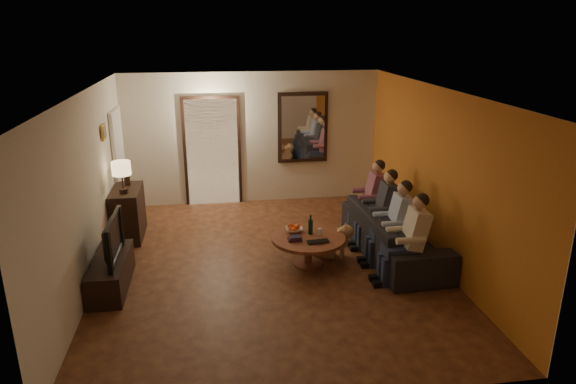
{
  "coord_description": "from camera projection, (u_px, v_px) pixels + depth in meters",
  "views": [
    {
      "loc": [
        -0.8,
        -6.96,
        3.46
      ],
      "look_at": [
        0.3,
        0.3,
        1.05
      ],
      "focal_mm": 32.0,
      "sensor_mm": 36.0,
      "label": 1
    }
  ],
  "objects": [
    {
      "name": "art_canvas",
      "position": [
        105.0,
        132.0,
        8.02
      ],
      "size": [
        0.01,
        0.22,
        0.18
      ],
      "primitive_type": "cube",
      "color": "brown",
      "rests_on": "left_wall"
    },
    {
      "name": "wine_bottle",
      "position": [
        311.0,
        224.0,
        7.68
      ],
      "size": [
        0.07,
        0.07,
        0.31
      ],
      "primitive_type": null,
      "color": "black",
      "rests_on": "coffee_table"
    },
    {
      "name": "person_a",
      "position": [
        410.0,
        242.0,
        7.06
      ],
      "size": [
        0.6,
        0.4,
        1.2
      ],
      "primitive_type": null,
      "color": "tan",
      "rests_on": "sofa"
    },
    {
      "name": "oranges",
      "position": [
        294.0,
        226.0,
        7.77
      ],
      "size": [
        0.2,
        0.2,
        0.08
      ],
      "primitive_type": null,
      "color": "#ED4A14",
      "rests_on": "bowl"
    },
    {
      "name": "left_wall",
      "position": [
        88.0,
        191.0,
        6.97
      ],
      "size": [
        0.02,
        6.0,
        2.6
      ],
      "primitive_type": "cube",
      "color": "beige",
      "rests_on": "floor"
    },
    {
      "name": "kitchen_doorway",
      "position": [
        212.0,
        153.0,
        10.09
      ],
      "size": [
        1.0,
        0.06,
        2.1
      ],
      "primitive_type": "cube",
      "color": "#FFE0A5",
      "rests_on": "floor"
    },
    {
      "name": "door_trim",
      "position": [
        212.0,
        153.0,
        10.08
      ],
      "size": [
        1.12,
        0.04,
        2.22
      ],
      "primitive_type": "cube",
      "color": "black",
      "rests_on": "floor"
    },
    {
      "name": "framed_art",
      "position": [
        104.0,
        132.0,
        8.02
      ],
      "size": [
        0.03,
        0.28,
        0.24
      ],
      "primitive_type": "cube",
      "color": "#B28C33",
      "rests_on": "left_wall"
    },
    {
      "name": "back_wall",
      "position": [
        253.0,
        139.0,
        10.14
      ],
      "size": [
        5.0,
        0.02,
        2.6
      ],
      "primitive_type": "cube",
      "color": "beige",
      "rests_on": "floor"
    },
    {
      "name": "tv_stand",
      "position": [
        111.0,
        273.0,
        7.02
      ],
      "size": [
        0.45,
        1.3,
        0.43
      ],
      "primitive_type": "cube",
      "color": "black",
      "rests_on": "floor"
    },
    {
      "name": "person_d",
      "position": [
        371.0,
        200.0,
        8.75
      ],
      "size": [
        0.6,
        0.4,
        1.2
      ],
      "primitive_type": null,
      "color": "tan",
      "rests_on": "sofa"
    },
    {
      "name": "bowl",
      "position": [
        294.0,
        230.0,
        7.8
      ],
      "size": [
        0.26,
        0.26,
        0.06
      ],
      "primitive_type": "imported",
      "color": "white",
      "rests_on": "coffee_table"
    },
    {
      "name": "tv",
      "position": [
        107.0,
        239.0,
        6.86
      ],
      "size": [
        1.02,
        0.13,
        0.59
      ],
      "primitive_type": "imported",
      "rotation": [
        0.0,
        0.0,
        1.57
      ],
      "color": "black",
      "rests_on": "tv_stand"
    },
    {
      "name": "front_wall",
      "position": [
        310.0,
        282.0,
        4.51
      ],
      "size": [
        5.0,
        0.02,
        2.6
      ],
      "primitive_type": "cube",
      "color": "beige",
      "rests_on": "floor"
    },
    {
      "name": "white_door",
      "position": [
        120.0,
        166.0,
        9.22
      ],
      "size": [
        0.06,
        0.85,
        2.04
      ],
      "primitive_type": "cube",
      "color": "white",
      "rests_on": "floor"
    },
    {
      "name": "right_wall",
      "position": [
        436.0,
        175.0,
        7.68
      ],
      "size": [
        0.02,
        6.0,
        2.6
      ],
      "primitive_type": "cube",
      "color": "beige",
      "rests_on": "floor"
    },
    {
      "name": "fridge_glimpse",
      "position": [
        225.0,
        159.0,
        10.17
      ],
      "size": [
        0.45,
        0.03,
        1.7
      ],
      "primitive_type": "cube",
      "color": "silver",
      "rests_on": "floor"
    },
    {
      "name": "book_stack",
      "position": [
        295.0,
        238.0,
        7.49
      ],
      "size": [
        0.2,
        0.15,
        0.07
      ],
      "primitive_type": null,
      "color": "black",
      "rests_on": "coffee_table"
    },
    {
      "name": "sofa",
      "position": [
        394.0,
        233.0,
        7.99
      ],
      "size": [
        2.48,
        1.05,
        0.71
      ],
      "primitive_type": "imported",
      "rotation": [
        0.0,
        0.0,
        1.61
      ],
      "color": "black",
      "rests_on": "floor"
    },
    {
      "name": "ceiling",
      "position": [
        269.0,
        91.0,
        6.92
      ],
      "size": [
        5.0,
        6.0,
        0.01
      ],
      "primitive_type": "cube",
      "color": "white",
      "rests_on": "back_wall"
    },
    {
      "name": "coffee_table",
      "position": [
        308.0,
        251.0,
        7.69
      ],
      "size": [
        1.39,
        1.39,
        0.45
      ],
      "primitive_type": "cylinder",
      "rotation": [
        0.0,
        0.0,
        -0.31
      ],
      "color": "brown",
      "rests_on": "floor"
    },
    {
      "name": "mirror_glass",
      "position": [
        303.0,
        128.0,
        10.16
      ],
      "size": [
        0.86,
        0.02,
        1.26
      ],
      "primitive_type": "cube",
      "color": "white",
      "rests_on": "back_wall"
    },
    {
      "name": "dog",
      "position": [
        332.0,
        240.0,
        7.94
      ],
      "size": [
        0.61,
        0.41,
        0.56
      ],
      "primitive_type": null,
      "rotation": [
        0.0,
        0.0,
        -0.32
      ],
      "color": "#A87B4D",
      "rests_on": "floor"
    },
    {
      "name": "person_c",
      "position": [
        382.0,
        212.0,
        8.19
      ],
      "size": [
        0.6,
        0.4,
        1.2
      ],
      "primitive_type": null,
      "color": "tan",
      "rests_on": "sofa"
    },
    {
      "name": "dresser",
      "position": [
        128.0,
        213.0,
        8.63
      ],
      "size": [
        0.45,
        0.96,
        0.85
      ],
      "primitive_type": "cube",
      "color": "black",
      "rests_on": "floor"
    },
    {
      "name": "laptop",
      "position": [
        319.0,
        243.0,
        7.37
      ],
      "size": [
        0.35,
        0.24,
        0.03
      ],
      "primitive_type": "imported",
      "rotation": [
        0.0,
        0.0,
        0.09
      ],
      "color": "black",
      "rests_on": "coffee_table"
    },
    {
      "name": "person_b",
      "position": [
        395.0,
        226.0,
        7.62
      ],
      "size": [
        0.6,
        0.4,
        1.2
      ],
      "primitive_type": null,
      "color": "tan",
      "rests_on": "sofa"
    },
    {
      "name": "floor",
      "position": [
        271.0,
        265.0,
        7.73
      ],
      "size": [
        5.0,
        6.0,
        0.01
      ],
      "primitive_type": "cube",
      "color": "#3F1A11",
      "rests_on": "ground"
    },
    {
      "name": "orange_accent",
      "position": [
        435.0,
        176.0,
        7.68
      ],
      "size": [
        0.01,
        6.0,
        2.6
      ],
      "primitive_type": "cube",
      "color": "#D26423",
      "rests_on": "right_wall"
    },
    {
      "name": "table_lamp",
      "position": [
        122.0,
        177.0,
        8.21
      ],
      "size": [
        0.3,
        0.3,
        0.54
      ],
      "primitive_type": null,
      "color": "beige",
      "rests_on": "dresser"
    },
    {
      "name": "mirror_frame",
      "position": [
        303.0,
        128.0,
        10.18
      ],
      "size": [
        1.0,
        0.05,
        1.4
      ],
      "primitive_type": "cube",
      "color": "black",
      "rests_on": "back_wall"
    },
    {
      "name": "wine_glass",
      "position": [
        320.0,
        232.0,
        7.68
      ],
      "size": [
        0.06,
        0.06,
        0.1
      ],
      "primitive_type": "cylinder",
      "color": "silver",
      "rests_on": "coffee_table"
    },
    {
      "name": "flower_vase",
      "position": [
        126.0,
        173.0,
        8.64
      ],
      "size": [
        0.14,
        0.14,
        0.44
      ],
      "primitive_type": null,
      "color": "#B31319",
      "rests_on": "dresser"
    }
  ]
}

